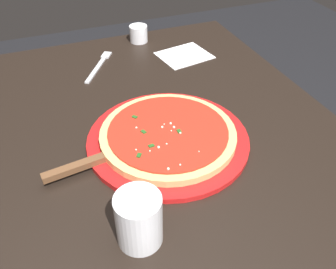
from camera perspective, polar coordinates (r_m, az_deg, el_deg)
The scene contains 8 objects.
restaurant_table at distance 0.90m, azimuth 0.91°, elevation -7.10°, with size 1.12×0.78×0.76m.
serving_plate at distance 0.79m, azimuth -0.00°, elevation -0.77°, with size 0.35×0.35×0.01m, color red.
pizza at distance 0.78m, azimuth -0.00°, elevation 0.12°, with size 0.29×0.29×0.02m.
pizza_server at distance 0.73m, azimuth -11.48°, elevation -4.16°, with size 0.08×0.22×0.01m.
cup_tall_drink at distance 0.59m, azimuth -4.63°, elevation -13.27°, with size 0.08×0.08×0.10m, color silver.
cup_small_sauce at distance 1.22m, azimuth -4.69°, elevation 15.61°, with size 0.06×0.06×0.05m, color silver.
napkin_folded_right at distance 1.13m, azimuth 2.59°, elevation 12.40°, with size 0.13×0.15×0.00m, color white.
fork at distance 1.09m, azimuth -10.78°, elevation 10.79°, with size 0.17×0.11×0.00m.
Camera 1 is at (-0.57, 0.24, 1.28)m, focal length 38.52 mm.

